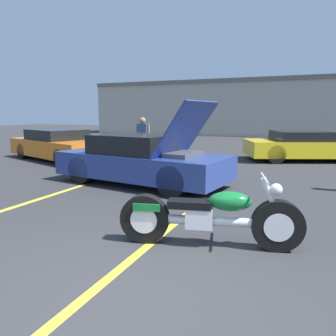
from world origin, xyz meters
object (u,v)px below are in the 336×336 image
(show_car_hood_open, at_px, (142,160))
(spectator_near_motorcycle, at_px, (143,137))
(parked_car_left_row, at_px, (60,145))
(motorcycle, at_px, (209,217))
(parked_car_mid_row, at_px, (303,146))

(show_car_hood_open, xyz_separation_m, spectator_near_motorcycle, (-1.52, 2.99, 0.35))
(parked_car_left_row, bearing_deg, spectator_near_motorcycle, 24.79)
(motorcycle, distance_m, spectator_near_motorcycle, 7.46)
(show_car_hood_open, relative_size, parked_car_left_row, 0.91)
(motorcycle, bearing_deg, parked_car_left_row, 129.05)
(show_car_hood_open, height_order, spectator_near_motorcycle, show_car_hood_open)
(show_car_hood_open, bearing_deg, parked_car_mid_row, 67.83)
(motorcycle, distance_m, parked_car_left_row, 9.60)
(spectator_near_motorcycle, bearing_deg, show_car_hood_open, -63.11)
(parked_car_left_row, bearing_deg, parked_car_mid_row, 41.45)
(parked_car_left_row, bearing_deg, motorcycle, -17.95)
(motorcycle, relative_size, show_car_hood_open, 0.52)
(motorcycle, bearing_deg, parked_car_mid_row, 70.29)
(parked_car_left_row, height_order, spectator_near_motorcycle, spectator_near_motorcycle)
(motorcycle, xyz_separation_m, show_car_hood_open, (-2.65, 3.18, 0.21))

